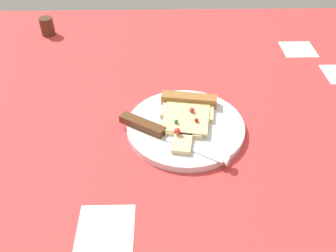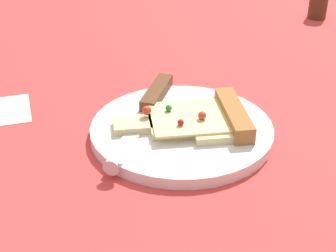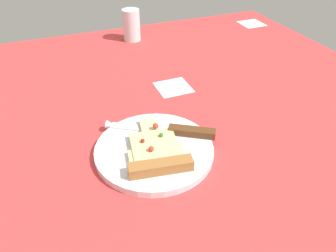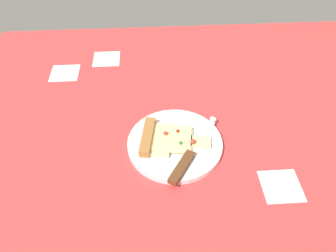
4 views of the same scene
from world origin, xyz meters
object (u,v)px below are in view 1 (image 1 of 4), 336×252
object	(u,v)px
pizza_slice	(187,113)
pepper_shaker	(47,26)
knife	(162,133)
plate	(185,127)

from	to	relation	value
pizza_slice	pepper_shaker	bearing A→B (deg)	-37.60
pizza_slice	pepper_shaker	size ratio (longest dim) A/B	3.57
knife	pepper_shaker	bearing A→B (deg)	-112.61
pizza_slice	pepper_shaker	distance (cm)	56.84
pizza_slice	knife	world-z (taller)	pizza_slice
pizza_slice	knife	distance (cm)	7.96
plate	knife	world-z (taller)	knife
pizza_slice	knife	size ratio (longest dim) A/B	0.86
plate	pizza_slice	xyz separation A→B (cm)	(2.55, -0.41, 1.54)
plate	pizza_slice	bearing A→B (deg)	-9.22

